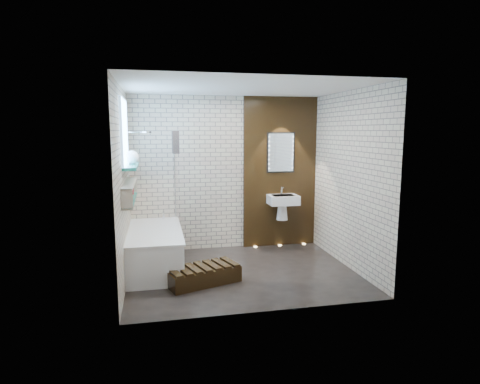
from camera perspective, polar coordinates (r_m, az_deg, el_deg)
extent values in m
plane|color=black|center=(5.92, 0.31, -11.30)|extent=(3.20, 3.20, 0.00)
cube|color=#C1AC99|center=(6.88, -1.98, 2.64)|extent=(3.20, 0.04, 2.60)
cube|color=#C1AC99|center=(4.36, 3.94, -0.84)|extent=(3.20, 0.04, 2.60)
cube|color=#C1AC99|center=(5.50, -16.20, 0.80)|extent=(0.04, 2.60, 2.60)
cube|color=#C1AC99|center=(6.15, 15.06, 1.64)|extent=(0.04, 2.60, 2.60)
plane|color=white|center=(5.59, 0.33, 14.62)|extent=(3.20, 3.20, 0.00)
cube|color=black|center=(7.07, 5.67, 2.77)|extent=(1.30, 0.06, 2.60)
cube|color=#7FADE0|center=(5.80, -16.09, 8.13)|extent=(0.03, 1.00, 0.90)
cube|color=#238071|center=(5.82, -15.16, 3.53)|extent=(0.18, 1.00, 0.04)
cube|color=#238071|center=(5.67, -15.30, -1.13)|extent=(0.14, 1.30, 0.03)
cube|color=#B2A899|center=(5.64, -15.39, 1.18)|extent=(0.14, 1.30, 0.03)
cube|color=#B2A899|center=(5.03, -15.76, -1.03)|extent=(0.14, 0.03, 0.26)
cube|color=#B2A899|center=(6.29, -15.02, 0.87)|extent=(0.14, 0.03, 0.26)
cube|color=white|center=(6.14, -11.97, -8.04)|extent=(0.75, 1.70, 0.55)
cube|color=white|center=(6.06, -12.05, -5.42)|extent=(0.79, 1.74, 0.03)
cylinder|color=silver|center=(6.76, -10.80, -3.28)|extent=(0.04, 0.04, 0.12)
cube|color=white|center=(6.38, -9.06, 1.89)|extent=(0.01, 0.78, 1.40)
cube|color=black|center=(6.21, -9.13, 6.98)|extent=(0.10, 0.26, 0.34)
cylinder|color=silver|center=(6.39, -13.14, 8.26)|extent=(0.18, 0.18, 0.02)
cube|color=white|center=(6.94, 6.14, -1.11)|extent=(0.50, 0.36, 0.16)
cone|color=white|center=(7.02, 5.98, -2.81)|extent=(0.20, 0.20, 0.28)
cylinder|color=silver|center=(7.01, 5.91, 0.24)|extent=(0.03, 0.03, 0.14)
cube|color=black|center=(7.01, 5.80, 5.58)|extent=(0.50, 0.02, 0.70)
cube|color=silver|center=(7.00, 5.83, 5.58)|extent=(0.45, 0.01, 0.65)
cube|color=black|center=(5.51, -5.25, -11.69)|extent=(1.04, 0.71, 0.21)
cylinder|color=maroon|center=(5.22, -15.61, -1.10)|extent=(0.05, 0.05, 0.12)
cylinder|color=maroon|center=(5.38, -15.50, -0.95)|extent=(0.06, 0.06, 0.10)
cylinder|color=maroon|center=(6.09, -15.10, 0.37)|extent=(0.06, 0.06, 0.15)
cylinder|color=#9C5E18|center=(5.39, -15.49, -0.96)|extent=(0.05, 0.05, 0.10)
sphere|color=white|center=(5.96, -15.03, 4.77)|extent=(0.19, 0.19, 0.19)
cylinder|color=#FFD899|center=(7.14, 2.21, -7.76)|extent=(0.06, 0.06, 0.01)
cylinder|color=#FFD899|center=(7.25, 5.69, -7.52)|extent=(0.06, 0.06, 0.01)
cylinder|color=#FFD899|center=(7.40, 9.04, -7.26)|extent=(0.06, 0.06, 0.01)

